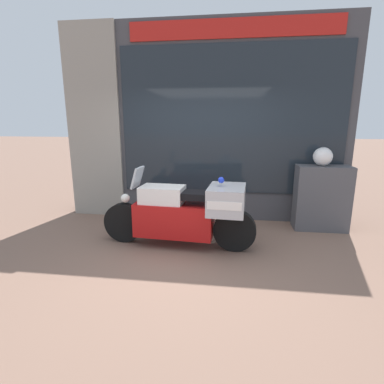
{
  "coord_description": "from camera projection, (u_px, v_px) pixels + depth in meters",
  "views": [
    {
      "loc": [
        0.54,
        -3.84,
        1.88
      ],
      "look_at": [
        -0.1,
        0.91,
        0.74
      ],
      "focal_mm": 28.0,
      "sensor_mm": 36.0,
      "label": 1
    }
  ],
  "objects": [
    {
      "name": "ground_plane",
      "position": [
        190.0,
        258.0,
        4.2
      ],
      "size": [
        60.0,
        60.0,
        0.0
      ],
      "primitive_type": "plane",
      "color": "#7A5B4C"
    },
    {
      "name": "shop_building",
      "position": [
        183.0,
        124.0,
        5.76
      ],
      "size": [
        5.33,
        0.55,
        3.64
      ],
      "color": "#424247",
      "rests_on": "ground"
    },
    {
      "name": "window_display",
      "position": [
        227.0,
        193.0,
        5.99
      ],
      "size": [
        3.83,
        0.3,
        1.98
      ],
      "color": "slate",
      "rests_on": "ground"
    },
    {
      "name": "paramedic_motorcycle",
      "position": [
        187.0,
        211.0,
        4.47
      ],
      "size": [
        2.37,
        0.75,
        1.21
      ],
      "rotation": [
        0.0,
        0.0,
        3.07
      ],
      "color": "black",
      "rests_on": "ground"
    },
    {
      "name": "utility_cabinet",
      "position": [
        322.0,
        198.0,
        5.22
      ],
      "size": [
        0.9,
        0.41,
        1.13
      ],
      "primitive_type": "cube",
      "color": "#4C4C51",
      "rests_on": "ground"
    },
    {
      "name": "white_helmet",
      "position": [
        323.0,
        157.0,
        5.07
      ],
      "size": [
        0.32,
        0.32,
        0.32
      ],
      "primitive_type": "sphere",
      "color": "white",
      "rests_on": "utility_cabinet"
    }
  ]
}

